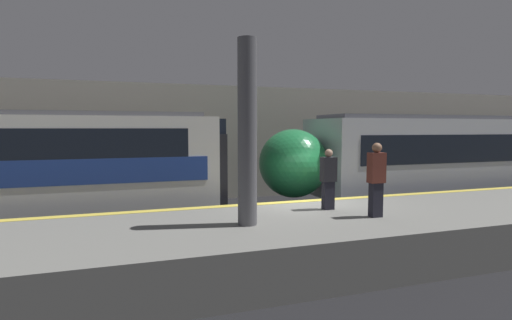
{
  "coord_description": "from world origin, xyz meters",
  "views": [
    {
      "loc": [
        -4.96,
        -10.45,
        3.15
      ],
      "look_at": [
        -1.02,
        1.07,
        2.17
      ],
      "focal_mm": 28.0,
      "sensor_mm": 36.0,
      "label": 1
    }
  ],
  "objects_px": {
    "person_waiting": "(328,178)",
    "person_walking": "(376,178)",
    "support_pillar_near": "(247,133)",
    "train_modern": "(491,158)"
  },
  "relations": [
    {
      "from": "person_waiting",
      "to": "person_walking",
      "type": "distance_m",
      "value": 1.32
    },
    {
      "from": "support_pillar_near",
      "to": "person_walking",
      "type": "xyz_separation_m",
      "value": [
        3.1,
        -0.27,
        -1.07
      ]
    },
    {
      "from": "train_modern",
      "to": "support_pillar_near",
      "type": "bearing_deg",
      "value": -158.8
    },
    {
      "from": "support_pillar_near",
      "to": "person_walking",
      "type": "distance_m",
      "value": 3.29
    },
    {
      "from": "support_pillar_near",
      "to": "train_modern",
      "type": "relative_size",
      "value": 0.19
    },
    {
      "from": "person_waiting",
      "to": "person_walking",
      "type": "xyz_separation_m",
      "value": [
        0.63,
        -1.15,
        0.12
      ]
    },
    {
      "from": "train_modern",
      "to": "person_waiting",
      "type": "height_order",
      "value": "train_modern"
    },
    {
      "from": "support_pillar_near",
      "to": "person_walking",
      "type": "bearing_deg",
      "value": -4.91
    },
    {
      "from": "train_modern",
      "to": "person_walking",
      "type": "height_order",
      "value": "train_modern"
    },
    {
      "from": "person_waiting",
      "to": "support_pillar_near",
      "type": "bearing_deg",
      "value": -160.32
    }
  ]
}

